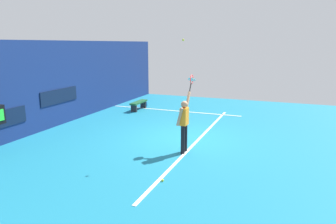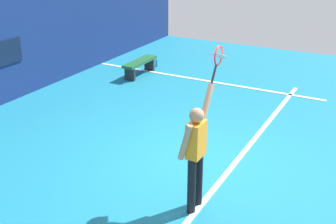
# 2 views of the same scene
# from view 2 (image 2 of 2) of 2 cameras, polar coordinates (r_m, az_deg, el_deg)

# --- Properties ---
(ground_plane) EXTENTS (18.00, 18.00, 0.00)m
(ground_plane) POSITION_cam_2_polar(r_m,az_deg,el_deg) (8.35, 4.27, -6.44)
(ground_plane) COLOR teal
(court_baseline) EXTENTS (10.00, 0.10, 0.01)m
(court_baseline) POSITION_cam_2_polar(r_m,az_deg,el_deg) (8.16, 8.06, -7.31)
(court_baseline) COLOR white
(court_baseline) RESTS_ON ground_plane
(court_sideline) EXTENTS (0.10, 7.00, 0.01)m
(court_sideline) POSITION_cam_2_polar(r_m,az_deg,el_deg) (12.79, 4.27, 4.16)
(court_sideline) COLOR white
(court_sideline) RESTS_ON ground_plane
(tennis_player) EXTENTS (0.79, 0.31, 1.93)m
(tennis_player) POSITION_cam_2_polar(r_m,az_deg,el_deg) (6.57, 3.62, -4.99)
(tennis_player) COLOR black
(tennis_player) RESTS_ON ground_plane
(tennis_racket) EXTENTS (0.46, 0.27, 0.60)m
(tennis_racket) POSITION_cam_2_polar(r_m,az_deg,el_deg) (6.72, 6.48, 6.99)
(tennis_racket) COLOR black
(court_bench) EXTENTS (1.40, 0.36, 0.45)m
(court_bench) POSITION_cam_2_polar(r_m,az_deg,el_deg) (13.14, -3.66, 6.20)
(court_bench) COLOR #1E592D
(court_bench) RESTS_ON ground_plane
(water_bottle) EXTENTS (0.07, 0.07, 0.24)m
(water_bottle) POSITION_cam_2_polar(r_m,az_deg,el_deg) (14.02, -1.49, 6.36)
(water_bottle) COLOR #338CD8
(water_bottle) RESTS_ON ground_plane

